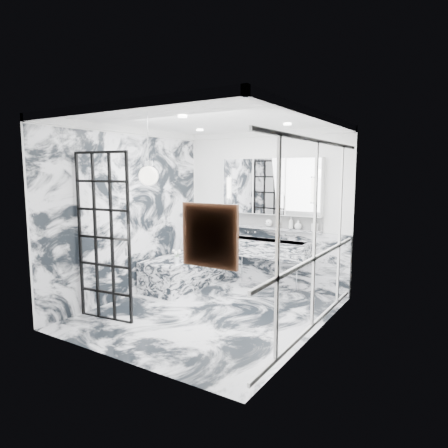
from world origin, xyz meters
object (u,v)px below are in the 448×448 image
Objects in this scene: crittall_door at (104,238)px; bathtub at (184,271)px; trough_sink at (266,248)px; mirror_cabinet at (271,186)px.

crittall_door is 2.10m from bathtub.
trough_sink is 1.10m from mirror_cabinet.
crittall_door is 1.46× the size of trough_sink.
bathtub is (-0.07, 1.89, -0.90)m from crittall_door.
trough_sink is at bearing 57.14° from crittall_door.
crittall_door reaches higher than mirror_cabinet.
trough_sink reaches higher than bathtub.
bathtub is (-1.32, -0.83, -1.54)m from mirror_cabinet.
mirror_cabinet is 1.15× the size of bathtub.
bathtub is at bearing -147.94° from mirror_cabinet.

